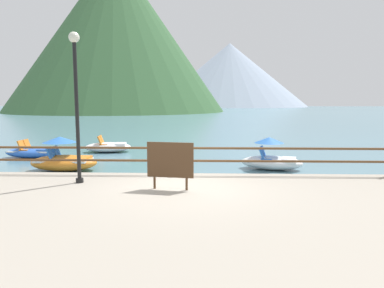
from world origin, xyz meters
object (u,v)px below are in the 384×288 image
at_px(pedal_boat_2, 108,147).
at_px(pedal_boat_3, 64,159).
at_px(pedal_boat_0, 33,152).
at_px(lamp_post, 76,93).
at_px(sign_board, 170,161).
at_px(pedal_boat_1, 272,159).

height_order(pedal_boat_2, pedal_boat_3, pedal_boat_3).
relative_size(pedal_boat_0, pedal_boat_3, 1.02).
bearing_deg(lamp_post, sign_board, -14.76).
xyz_separation_m(lamp_post, pedal_boat_2, (-1.45, 8.31, -2.53)).
bearing_deg(pedal_boat_1, pedal_boat_0, 167.05).
xyz_separation_m(pedal_boat_2, pedal_boat_3, (-0.40, -4.75, 0.16)).
height_order(lamp_post, sign_board, lamp_post).
bearing_deg(pedal_boat_0, pedal_boat_1, -12.95).
bearing_deg(sign_board, lamp_post, 165.24).
distance_m(lamp_post, sign_board, 3.10).
bearing_deg(pedal_boat_0, pedal_boat_2, 31.85).
distance_m(lamp_post, pedal_boat_0, 8.24).
distance_m(lamp_post, pedal_boat_3, 4.66).
xyz_separation_m(sign_board, pedal_boat_2, (-3.98, 8.98, -0.86)).
distance_m(lamp_post, pedal_boat_2, 8.81).
bearing_deg(pedal_boat_0, pedal_boat_3, -48.19).
xyz_separation_m(lamp_post, sign_board, (2.53, -0.67, -1.67)).
xyz_separation_m(pedal_boat_0, pedal_boat_1, (10.37, -2.39, 0.15)).
distance_m(pedal_boat_0, pedal_boat_1, 10.65).
height_order(sign_board, pedal_boat_3, sign_board).
bearing_deg(pedal_boat_1, sign_board, -125.72).
distance_m(pedal_boat_0, pedal_boat_3, 3.89).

